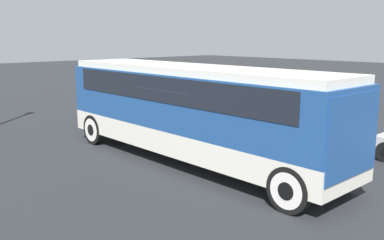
% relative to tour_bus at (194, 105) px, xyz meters
% --- Properties ---
extents(ground_plane, '(120.00, 120.00, 0.00)m').
position_rel_tour_bus_xyz_m(ground_plane, '(-0.10, 0.00, -1.91)').
color(ground_plane, '#26282B').
extents(tour_bus, '(10.95, 2.51, 3.16)m').
position_rel_tour_bus_xyz_m(tour_bus, '(0.00, 0.00, 0.00)').
color(tour_bus, silver).
rests_on(tour_bus, ground_plane).
extents(parked_car_near, '(4.44, 1.86, 1.28)m').
position_rel_tour_bus_xyz_m(parked_car_near, '(-5.01, 6.70, -1.27)').
color(parked_car_near, navy).
rests_on(parked_car_near, ground_plane).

